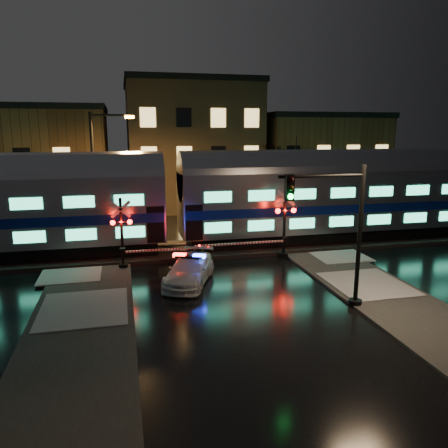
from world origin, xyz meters
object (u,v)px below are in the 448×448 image
(crossing_signal_right, at_px, (279,230))
(streetlight, at_px, (98,168))
(traffic_light, at_px, (339,235))
(police_car, at_px, (190,270))
(crossing_signal_left, at_px, (129,240))

(crossing_signal_right, height_order, streetlight, streetlight)
(crossing_signal_right, distance_m, traffic_light, 7.55)
(police_car, relative_size, streetlight, 0.57)
(crossing_signal_right, relative_size, crossing_signal_left, 1.09)
(streetlight, bearing_deg, crossing_signal_left, -75.66)
(police_car, distance_m, crossing_signal_right, 6.42)
(crossing_signal_left, relative_size, traffic_light, 0.91)
(police_car, xyz_separation_m, crossing_signal_left, (-2.79, 2.86, 0.94))
(police_car, relative_size, crossing_signal_right, 0.81)
(crossing_signal_right, bearing_deg, police_car, -153.08)
(crossing_signal_right, height_order, crossing_signal_left, crossing_signal_right)
(traffic_light, xyz_separation_m, streetlight, (-9.97, 14.10, 1.72))
(crossing_signal_left, bearing_deg, streetlight, 104.34)
(crossing_signal_left, bearing_deg, traffic_light, -41.86)
(crossing_signal_right, xyz_separation_m, streetlight, (-10.15, 6.69, 3.15))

